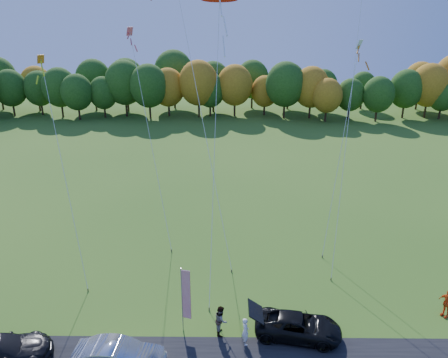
{
  "coord_description": "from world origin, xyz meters",
  "views": [
    {
      "loc": [
        0.29,
        -21.05,
        17.26
      ],
      "look_at": [
        0.0,
        6.0,
        7.0
      ],
      "focal_mm": 35.0,
      "sensor_mm": 36.0,
      "label": 1
    }
  ],
  "objects_px": {
    "black_suv": "(298,326)",
    "person_east": "(447,303)",
    "silver_sedan": "(119,357)",
    "feather_flag": "(185,294)"
  },
  "relations": [
    {
      "from": "black_suv",
      "to": "person_east",
      "type": "xyz_separation_m",
      "value": [
        9.23,
        1.87,
        0.25
      ]
    },
    {
      "from": "silver_sedan",
      "to": "feather_flag",
      "type": "height_order",
      "value": "feather_flag"
    },
    {
      "from": "person_east",
      "to": "feather_flag",
      "type": "distance_m",
      "value": 15.78
    },
    {
      "from": "silver_sedan",
      "to": "person_east",
      "type": "distance_m",
      "value": 19.34
    },
    {
      "from": "silver_sedan",
      "to": "feather_flag",
      "type": "relative_size",
      "value": 1.12
    },
    {
      "from": "black_suv",
      "to": "person_east",
      "type": "bearing_deg",
      "value": -67.95
    },
    {
      "from": "silver_sedan",
      "to": "feather_flag",
      "type": "distance_m",
      "value": 4.68
    },
    {
      "from": "black_suv",
      "to": "feather_flag",
      "type": "relative_size",
      "value": 1.16
    },
    {
      "from": "feather_flag",
      "to": "black_suv",
      "type": "bearing_deg",
      "value": -3.03
    },
    {
      "from": "black_suv",
      "to": "feather_flag",
      "type": "xyz_separation_m",
      "value": [
        -6.39,
        0.34,
        1.9
      ]
    }
  ]
}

